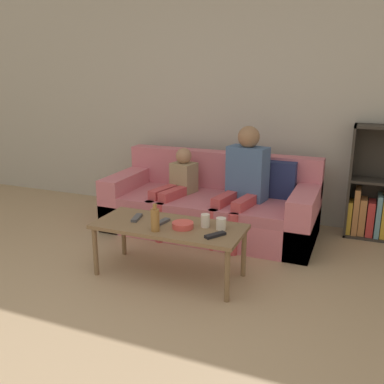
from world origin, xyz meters
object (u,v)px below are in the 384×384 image
Objects in this scene: tv_remote_0 at (162,222)px; bottle at (155,220)px; snack_bowl at (183,225)px; bookshelf at (376,195)px; tv_remote_1 at (137,218)px; couch at (212,206)px; person_adult at (244,177)px; tv_remote_2 at (215,235)px; cup_near at (205,221)px; cup_far at (221,224)px; person_child at (175,186)px; coffee_table at (169,230)px.

tv_remote_0 is 0.19m from bottle.
bookshelf is at bearing 48.46° from snack_bowl.
couch is at bearing 63.23° from tv_remote_1.
person_adult reaches higher than couch.
tv_remote_0 is 0.19m from snack_bowl.
bookshelf is 1.96m from tv_remote_2.
couch reaches higher than cup_near.
tv_remote_2 is at bearing -49.26° from cup_near.
tv_remote_0 is (-0.04, -1.07, 0.18)m from couch.
bottle reaches higher than cup_far.
tv_remote_0 is at bearing -173.58° from cup_far.
cup_far is at bearing -34.62° from person_child.
cup_far is 0.16m from tv_remote_2.
cup_far reaches higher than tv_remote_1.
person_adult is 6.24× the size of tv_remote_0.
couch is 1.76× the size of coffee_table.
cup_far is 0.29m from snack_bowl.
tv_remote_0 is 0.49m from tv_remote_2.
tv_remote_1 is 0.72m from tv_remote_2.
coffee_table is 1.07m from person_adult.
snack_bowl is (-0.29, 0.07, 0.01)m from tv_remote_2.
snack_bowl reaches higher than coffee_table.
person_adult is 1.17m from tv_remote_1.
person_adult is 1.07m from tv_remote_0.
couch is 1.60m from bookshelf.
bookshelf is 2.35m from tv_remote_1.
bookshelf is 6.68× the size of snack_bowl.
tv_remote_1 is (-1.80, -1.51, 0.02)m from bookshelf.
tv_remote_2 is (0.72, -0.11, 0.00)m from tv_remote_1.
tv_remote_1 is at bearing -174.60° from tv_remote_0.
person_child is 4.76× the size of tv_remote_1.
snack_bowl is 0.77× the size of bottle.
tv_remote_0 is 0.24m from tv_remote_1.
cup_near is 0.13m from cup_far.
person_adult is at bearing 72.10° from coffee_table.
bookshelf reaches higher than cup_near.
cup_near is 0.18m from snack_bowl.
tv_remote_0 is at bearing -170.30° from cup_near.
person_adult is at bearing 18.54° from person_child.
tv_remote_0 is 1.04× the size of tv_remote_2.
person_child reaches higher than tv_remote_0.
couch is at bearing 97.74° from snack_bowl.
snack_bowl is at bearing -82.26° from couch.
tv_remote_1 is 1.07× the size of snack_bowl.
coffee_table is 0.31m from tv_remote_1.
tv_remote_2 is at bearing -20.99° from tv_remote_1.
tv_remote_0 is at bearing -135.81° from bookshelf.
coffee_table is 6.75× the size of tv_remote_0.
bottle is (0.26, -0.18, 0.08)m from tv_remote_1.
cup_far is at bearing -66.97° from couch.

